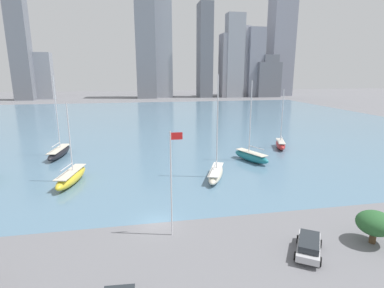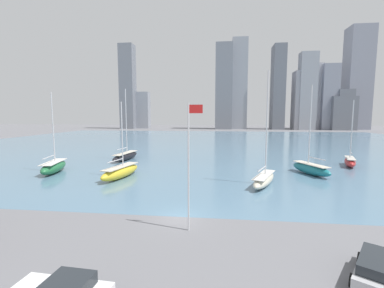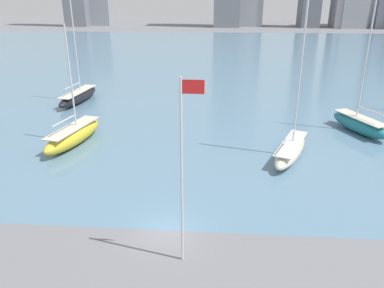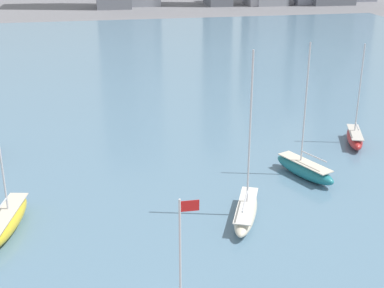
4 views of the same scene
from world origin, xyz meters
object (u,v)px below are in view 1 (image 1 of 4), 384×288
(parked_wagon_silver, at_px, (309,245))
(sailboat_yellow, at_px, (71,177))
(sailboat_black, at_px, (59,152))
(flag_pole, at_px, (172,180))
(sailboat_teal, at_px, (251,156))
(sailboat_cream, at_px, (216,173))
(sailboat_red, at_px, (280,144))

(parked_wagon_silver, bearing_deg, sailboat_yellow, 171.01)
(sailboat_black, bearing_deg, sailboat_yellow, -64.65)
(flag_pole, relative_size, sailboat_teal, 0.73)
(sailboat_cream, bearing_deg, sailboat_red, 62.42)
(sailboat_teal, bearing_deg, sailboat_cream, -161.82)
(sailboat_teal, relative_size, sailboat_cream, 0.93)
(sailboat_red, bearing_deg, sailboat_cream, -120.08)
(flag_pole, height_order, sailboat_red, sailboat_red)
(sailboat_yellow, bearing_deg, parked_wagon_silver, -30.79)
(flag_pole, xyz_separation_m, sailboat_yellow, (-13.12, 17.33, -4.89))
(sailboat_black, height_order, sailboat_yellow, sailboat_black)
(sailboat_yellow, relative_size, parked_wagon_silver, 2.34)
(flag_pole, distance_m, sailboat_yellow, 22.28)
(sailboat_cream, bearing_deg, sailboat_black, 168.93)
(sailboat_red, xyz_separation_m, sailboat_cream, (-18.94, -15.99, -0.05))
(sailboat_black, bearing_deg, sailboat_red, 4.51)
(sailboat_yellow, xyz_separation_m, sailboat_cream, (21.87, -1.85, -0.10))
(sailboat_yellow, relative_size, sailboat_red, 0.94)
(sailboat_red, bearing_deg, flag_pole, -111.60)
(flag_pole, distance_m, sailboat_red, 42.20)
(flag_pole, xyz_separation_m, sailboat_teal, (17.67, 23.33, -4.89))
(sailboat_teal, xyz_separation_m, sailboat_yellow, (-30.79, -6.00, 0.00))
(sailboat_black, distance_m, sailboat_cream, 32.58)
(flag_pole, xyz_separation_m, sailboat_red, (27.68, 31.47, -4.94))
(sailboat_cream, xyz_separation_m, parked_wagon_silver, (3.10, -21.09, -0.03))
(parked_wagon_silver, bearing_deg, sailboat_cream, 131.95)
(sailboat_teal, distance_m, sailboat_yellow, 31.37)
(sailboat_cream, distance_m, parked_wagon_silver, 21.32)
(sailboat_black, height_order, parked_wagon_silver, sailboat_black)
(sailboat_black, xyz_separation_m, parked_wagon_silver, (30.33, -38.99, -0.05))
(sailboat_teal, height_order, sailboat_yellow, sailboat_teal)
(sailboat_yellow, height_order, sailboat_red, sailboat_red)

